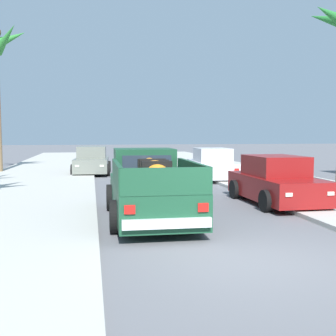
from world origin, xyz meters
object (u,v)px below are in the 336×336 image
pickup_truck (150,188)px  car_right_near (212,165)px  car_left_mid (92,161)px  car_left_near (276,182)px

pickup_truck → car_right_near: 9.90m
pickup_truck → car_left_mid: size_ratio=1.21×
pickup_truck → car_right_near: pickup_truck is taller
car_right_near → car_left_mid: bearing=145.6°
car_left_near → car_right_near: same height
car_left_near → car_right_near: (0.00, 7.31, 0.00)m
pickup_truck → car_left_near: (4.27, 1.61, -0.10)m
car_right_near → car_left_mid: (-5.77, 3.95, 0.00)m
car_left_near → pickup_truck: bearing=-159.3°
car_right_near → car_left_mid: same height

